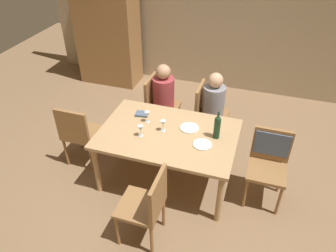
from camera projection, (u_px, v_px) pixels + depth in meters
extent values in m
plane|color=#846647|center=(168.00, 177.00, 4.31)|extent=(10.00, 10.00, 0.00)
cube|color=tan|center=(217.00, 14.00, 5.64)|extent=(6.40, 0.12, 2.70)
cube|color=olive|center=(107.00, 28.00, 5.95)|extent=(1.10, 0.56, 2.10)
cube|color=tan|center=(168.00, 134.00, 3.89)|extent=(1.64, 1.10, 0.04)
cylinder|color=tan|center=(97.00, 169.00, 3.92)|extent=(0.07, 0.07, 0.70)
cylinder|color=tan|center=(220.00, 199.00, 3.55)|extent=(0.07, 0.07, 0.70)
cylinder|color=tan|center=(129.00, 125.00, 4.67)|extent=(0.07, 0.07, 0.70)
cylinder|color=tan|center=(233.00, 146.00, 4.29)|extent=(0.07, 0.07, 0.70)
cylinder|color=olive|center=(179.00, 116.00, 5.09)|extent=(0.04, 0.04, 0.44)
cylinder|color=olive|center=(172.00, 130.00, 4.80)|extent=(0.04, 0.04, 0.44)
cylinder|color=olive|center=(156.00, 112.00, 5.19)|extent=(0.04, 0.04, 0.44)
cylinder|color=olive|center=(148.00, 125.00, 4.89)|extent=(0.04, 0.04, 0.44)
cube|color=olive|center=(164.00, 107.00, 4.85)|extent=(0.44, 0.44, 0.04)
cube|color=olive|center=(151.00, 91.00, 4.76)|extent=(0.04, 0.44, 0.44)
cylinder|color=olive|center=(226.00, 124.00, 4.91)|extent=(0.04, 0.04, 0.44)
cylinder|color=olive|center=(221.00, 139.00, 4.61)|extent=(0.04, 0.04, 0.44)
cylinder|color=olive|center=(201.00, 120.00, 5.00)|extent=(0.04, 0.04, 0.44)
cylinder|color=olive|center=(195.00, 134.00, 4.71)|extent=(0.04, 0.04, 0.44)
cube|color=olive|center=(212.00, 116.00, 4.67)|extent=(0.44, 0.44, 0.04)
cube|color=olive|center=(200.00, 99.00, 4.58)|extent=(0.04, 0.44, 0.44)
cylinder|color=olive|center=(279.00, 201.00, 3.69)|extent=(0.04, 0.04, 0.44)
cylinder|color=olive|center=(245.00, 193.00, 3.78)|extent=(0.04, 0.04, 0.44)
cylinder|color=olive|center=(280.00, 178.00, 3.98)|extent=(0.04, 0.04, 0.44)
cylinder|color=olive|center=(249.00, 172.00, 4.08)|extent=(0.04, 0.04, 0.44)
cube|color=olive|center=(267.00, 171.00, 3.74)|extent=(0.44, 0.44, 0.04)
cube|color=olive|center=(272.00, 145.00, 3.75)|extent=(0.44, 0.04, 0.44)
cube|color=#4C5B75|center=(272.00, 143.00, 3.74)|extent=(0.40, 0.07, 0.31)
cylinder|color=olive|center=(81.00, 136.00, 4.68)|extent=(0.04, 0.04, 0.44)
cylinder|color=olive|center=(104.00, 141.00, 4.58)|extent=(0.04, 0.04, 0.44)
cylinder|color=olive|center=(66.00, 152.00, 4.38)|extent=(0.04, 0.04, 0.44)
cylinder|color=olive|center=(91.00, 158.00, 4.29)|extent=(0.04, 0.04, 0.44)
cube|color=olive|center=(83.00, 133.00, 4.34)|extent=(0.44, 0.44, 0.04)
cube|color=olive|center=(72.00, 126.00, 4.05)|extent=(0.44, 0.04, 0.44)
cylinder|color=olive|center=(117.00, 231.00, 3.36)|extent=(0.04, 0.04, 0.44)
cylinder|color=olive|center=(132.00, 204.00, 3.66)|extent=(0.04, 0.04, 0.44)
cylinder|color=olive|center=(152.00, 240.00, 3.27)|extent=(0.04, 0.04, 0.44)
cylinder|color=olive|center=(164.00, 212.00, 3.56)|extent=(0.04, 0.04, 0.44)
cube|color=olive|center=(140.00, 206.00, 3.32)|extent=(0.44, 0.44, 0.04)
cube|color=olive|center=(158.00, 195.00, 3.13)|extent=(0.04, 0.44, 0.44)
cylinder|color=#33333D|center=(175.00, 118.00, 5.02)|extent=(0.12, 0.12, 0.46)
cylinder|color=#33333D|center=(171.00, 125.00, 4.88)|extent=(0.12, 0.12, 0.46)
cylinder|color=#9E383D|center=(164.00, 93.00, 4.71)|extent=(0.31, 0.31, 0.48)
sphere|color=tan|center=(163.00, 72.00, 4.51)|extent=(0.21, 0.21, 0.21)
cylinder|color=#33333D|center=(222.00, 127.00, 4.84)|extent=(0.11, 0.11, 0.46)
cylinder|color=#33333D|center=(219.00, 134.00, 4.70)|extent=(0.11, 0.11, 0.46)
cylinder|color=gray|center=(214.00, 102.00, 4.53)|extent=(0.31, 0.31, 0.47)
sphere|color=tan|center=(216.00, 80.00, 4.33)|extent=(0.21, 0.21, 0.21)
cylinder|color=#19381E|center=(217.00, 129.00, 3.74)|extent=(0.08, 0.08, 0.24)
sphere|color=#19381E|center=(218.00, 120.00, 3.66)|extent=(0.08, 0.08, 0.08)
cylinder|color=#19381E|center=(218.00, 115.00, 3.63)|extent=(0.03, 0.03, 0.10)
cylinder|color=silver|center=(141.00, 136.00, 3.83)|extent=(0.06, 0.06, 0.00)
cylinder|color=silver|center=(141.00, 133.00, 3.81)|extent=(0.01, 0.01, 0.07)
cone|color=silver|center=(141.00, 128.00, 3.76)|extent=(0.07, 0.07, 0.07)
cylinder|color=silver|center=(148.00, 122.00, 4.07)|extent=(0.06, 0.06, 0.00)
cylinder|color=silver|center=(147.00, 119.00, 4.05)|extent=(0.01, 0.01, 0.07)
cone|color=silver|center=(147.00, 114.00, 4.00)|extent=(0.07, 0.07, 0.07)
cylinder|color=silver|center=(163.00, 131.00, 3.91)|extent=(0.06, 0.06, 0.00)
cylinder|color=silver|center=(163.00, 128.00, 3.89)|extent=(0.01, 0.01, 0.07)
cone|color=silver|center=(163.00, 123.00, 3.85)|extent=(0.07, 0.07, 0.07)
cylinder|color=silver|center=(202.00, 144.00, 3.69)|extent=(0.22, 0.22, 0.01)
cylinder|color=silver|center=(189.00, 128.00, 3.95)|extent=(0.23, 0.23, 0.01)
cube|color=#4C5B75|center=(142.00, 114.00, 4.18)|extent=(0.18, 0.14, 0.03)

